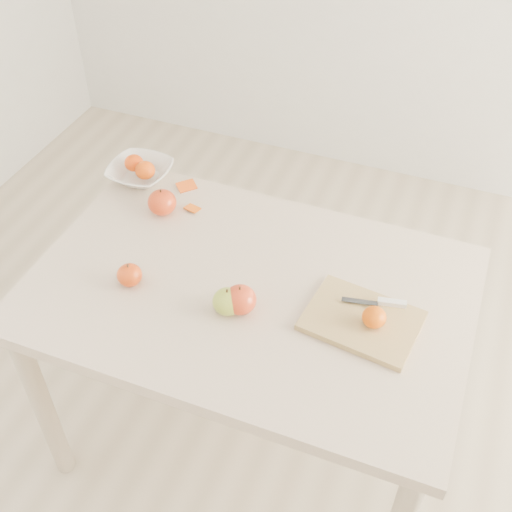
% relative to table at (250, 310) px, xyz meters
% --- Properties ---
extents(ground, '(3.50, 3.50, 0.00)m').
position_rel_table_xyz_m(ground, '(0.00, 0.00, -0.65)').
color(ground, '#C6B293').
rests_on(ground, ground).
extents(table, '(1.20, 0.80, 0.75)m').
position_rel_table_xyz_m(table, '(0.00, 0.00, 0.00)').
color(table, beige).
rests_on(table, ground).
extents(cutting_board, '(0.31, 0.24, 0.02)m').
position_rel_table_xyz_m(cutting_board, '(0.32, -0.02, 0.11)').
color(cutting_board, tan).
rests_on(cutting_board, table).
extents(board_tangerine, '(0.06, 0.06, 0.05)m').
position_rel_table_xyz_m(board_tangerine, '(0.35, -0.03, 0.14)').
color(board_tangerine, '#D25007').
rests_on(board_tangerine, cutting_board).
extents(fruit_bowl, '(0.20, 0.20, 0.05)m').
position_rel_table_xyz_m(fruit_bowl, '(-0.52, 0.33, 0.12)').
color(fruit_bowl, white).
rests_on(fruit_bowl, table).
extents(bowl_tangerine_near, '(0.06, 0.06, 0.05)m').
position_rel_table_xyz_m(bowl_tangerine_near, '(-0.54, 0.34, 0.15)').
color(bowl_tangerine_near, '#E03C07').
rests_on(bowl_tangerine_near, fruit_bowl).
extents(bowl_tangerine_far, '(0.07, 0.07, 0.06)m').
position_rel_table_xyz_m(bowl_tangerine_far, '(-0.49, 0.32, 0.15)').
color(bowl_tangerine_far, '#CA3D07').
rests_on(bowl_tangerine_far, fruit_bowl).
extents(orange_peel_a, '(0.07, 0.07, 0.01)m').
position_rel_table_xyz_m(orange_peel_a, '(-0.36, 0.34, 0.10)').
color(orange_peel_a, '#DC4F0F').
rests_on(orange_peel_a, table).
extents(orange_peel_b, '(0.05, 0.04, 0.01)m').
position_rel_table_xyz_m(orange_peel_b, '(-0.29, 0.25, 0.10)').
color(orange_peel_b, '#E15F0F').
rests_on(orange_peel_b, table).
extents(paring_knife, '(0.17, 0.06, 0.01)m').
position_rel_table_xyz_m(paring_knife, '(0.37, 0.05, 0.12)').
color(paring_knife, white).
rests_on(paring_knife, cutting_board).
extents(apple_green, '(0.08, 0.08, 0.07)m').
position_rel_table_xyz_m(apple_green, '(-0.02, -0.10, 0.13)').
color(apple_green, olive).
rests_on(apple_green, table).
extents(apple_red_d, '(0.07, 0.07, 0.06)m').
position_rel_table_xyz_m(apple_red_d, '(-0.31, -0.11, 0.13)').
color(apple_red_d, '#A01104').
rests_on(apple_red_d, table).
extents(apple_red_a, '(0.09, 0.09, 0.08)m').
position_rel_table_xyz_m(apple_red_a, '(-0.37, 0.20, 0.14)').
color(apple_red_a, maroon).
rests_on(apple_red_a, table).
extents(apple_red_e, '(0.09, 0.09, 0.08)m').
position_rel_table_xyz_m(apple_red_e, '(0.01, -0.09, 0.14)').
color(apple_red_e, maroon).
rests_on(apple_red_e, table).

